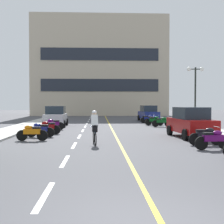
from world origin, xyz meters
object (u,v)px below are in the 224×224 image
(motorcycle_12, at_px, (149,119))
(cyclist_rider, at_px, (95,127))
(parked_car_mid, at_px, (56,116))
(motorcycle_3, at_px, (213,139))
(motorcycle_9, at_px, (162,122))
(motorcycle_4, at_px, (206,136))
(motorcycle_8, at_px, (53,124))
(motorcycle_5, at_px, (32,132))
(motorcycle_11, at_px, (153,120))
(motorcycle_10, at_px, (154,120))
(parked_car_far, at_px, (148,113))
(motorcycle_6, at_px, (40,130))
(parked_car_near, at_px, (191,122))
(street_lamp_mid, at_px, (195,83))
(motorcycle_7, at_px, (48,127))

(motorcycle_12, relative_size, cyclist_rider, 0.96)
(parked_car_mid, distance_m, motorcycle_3, 16.59)
(motorcycle_9, xyz_separation_m, cyclist_rider, (-5.70, -11.09, 0.41))
(motorcycle_4, relative_size, motorcycle_8, 1.04)
(motorcycle_5, height_order, motorcycle_11, same)
(motorcycle_5, relative_size, motorcycle_10, 1.00)
(parked_car_far, height_order, motorcycle_12, parked_car_far)
(motorcycle_9, relative_size, motorcycle_10, 1.00)
(cyclist_rider, bearing_deg, motorcycle_6, 134.13)
(motorcycle_10, xyz_separation_m, motorcycle_11, (0.14, 1.60, 0.00))
(parked_car_near, height_order, motorcycle_3, parked_car_near)
(street_lamp_mid, relative_size, motorcycle_10, 2.94)
(street_lamp_mid, distance_m, parked_car_near, 8.32)
(motorcycle_4, xyz_separation_m, motorcycle_6, (-8.73, 3.86, 0.00))
(parked_car_mid, relative_size, cyclist_rider, 2.40)
(motorcycle_4, bearing_deg, parked_car_near, 84.98)
(motorcycle_6, xyz_separation_m, cyclist_rider, (3.31, -3.42, 0.41))
(street_lamp_mid, xyz_separation_m, parked_car_far, (-2.37, 9.66, -2.88))
(motorcycle_10, bearing_deg, parked_car_near, -87.99)
(parked_car_mid, xyz_separation_m, motorcycle_5, (0.19, -10.50, -0.44))
(motorcycle_4, bearing_deg, parked_car_far, 88.36)
(parked_car_far, bearing_deg, motorcycle_11, -94.99)
(motorcycle_3, distance_m, motorcycle_6, 10.04)
(parked_car_far, distance_m, motorcycle_8, 14.93)
(parked_car_near, distance_m, motorcycle_12, 13.25)
(motorcycle_12, bearing_deg, motorcycle_11, -86.12)
(motorcycle_11, height_order, cyclist_rider, cyclist_rider)
(motorcycle_3, height_order, motorcycle_4, same)
(motorcycle_4, relative_size, motorcycle_6, 1.00)
(motorcycle_11, relative_size, motorcycle_12, 1.00)
(parked_car_mid, relative_size, motorcycle_9, 2.49)
(motorcycle_7, bearing_deg, motorcycle_5, -94.17)
(parked_car_mid, bearing_deg, street_lamp_mid, -8.92)
(motorcycle_4, distance_m, motorcycle_12, 16.63)
(motorcycle_4, height_order, motorcycle_10, same)
(parked_car_far, bearing_deg, street_lamp_mid, -76.19)
(parked_car_near, bearing_deg, motorcycle_7, 165.58)
(motorcycle_5, bearing_deg, motorcycle_12, 58.73)
(motorcycle_12, bearing_deg, motorcycle_9, -86.56)
(motorcycle_5, height_order, motorcycle_12, same)
(parked_car_near, height_order, cyclist_rider, parked_car_near)
(motorcycle_7, bearing_deg, motorcycle_9, 33.42)
(parked_car_mid, relative_size, motorcycle_4, 2.49)
(motorcycle_5, xyz_separation_m, motorcycle_8, (0.14, 6.59, 0.00))
(parked_car_near, bearing_deg, parked_car_mid, 135.35)
(motorcycle_3, height_order, motorcycle_6, same)
(motorcycle_6, relative_size, motorcycle_8, 1.04)
(motorcycle_3, xyz_separation_m, motorcycle_12, (0.16, 18.04, 0.00))
(parked_car_far, bearing_deg, parked_car_near, -90.96)
(parked_car_far, relative_size, cyclist_rider, 2.44)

